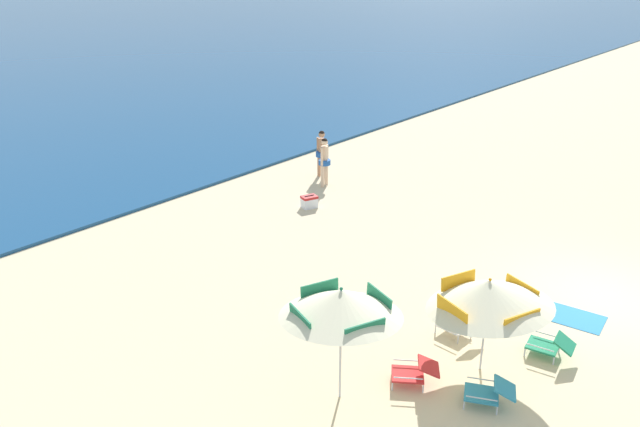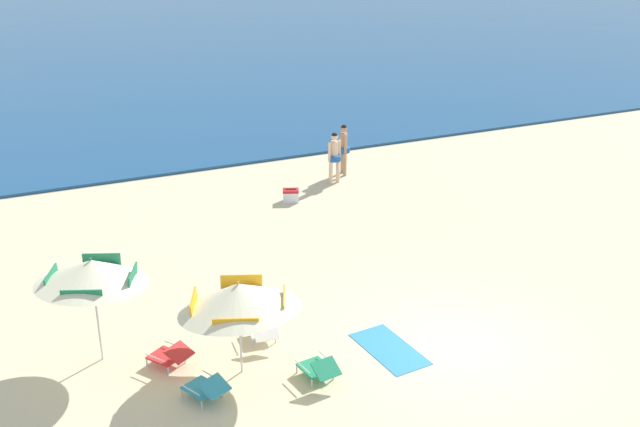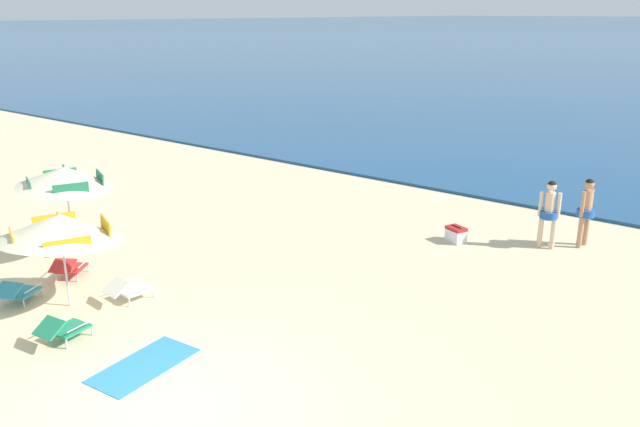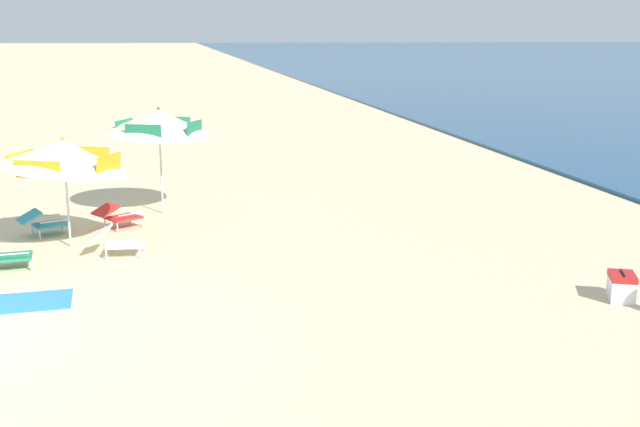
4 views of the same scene
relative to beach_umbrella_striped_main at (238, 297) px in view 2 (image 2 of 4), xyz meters
name	(u,v)px [view 2 (image 2 of 4)]	position (x,y,z in m)	size (l,w,h in m)	color
ground_plane	(459,346)	(4.45, -1.00, -1.67)	(800.00, 800.00, 0.00)	beige
beach_umbrella_striped_main	(238,297)	(0.00, 0.00, 0.00)	(2.71, 2.75, 2.09)	silver
beach_umbrella_striped_second	(92,272)	(-2.43, 1.61, 0.30)	(3.09, 3.08, 2.32)	silver
lounge_chair_under_umbrella	(262,331)	(0.76, 0.87, -1.41)	(0.63, 0.94, 0.53)	white
lounge_chair_beside_umbrella	(319,368)	(1.27, -0.89, -1.40)	(0.65, 0.96, 0.52)	#1E7F56
lounge_chair_facing_sea	(206,387)	(-0.90, -0.60, -1.40)	(0.85, 1.02, 0.52)	teal
lounge_chair_spare_folded	(170,355)	(-1.23, 0.75, -1.40)	(0.92, 1.01, 0.51)	red
person_standing_near_shore	(344,146)	(7.13, 9.87, -0.66)	(0.43, 0.52, 1.76)	tan
person_standing_beside	(334,154)	(6.45, 9.18, -0.67)	(0.51, 0.43, 1.74)	beige
cooler_box	(291,195)	(4.47, 8.21, -1.47)	(0.59, 0.51, 0.43)	white
beach_towel	(389,349)	(3.06, -0.51, -1.67)	(0.90, 1.80, 0.01)	#3384BC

